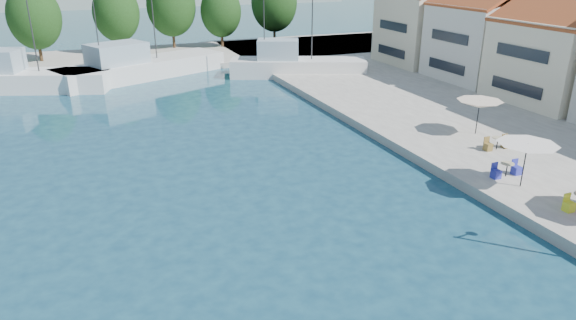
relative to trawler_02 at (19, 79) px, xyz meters
name	(u,v)px	position (x,y,z in m)	size (l,w,h in m)	color
quay_right	(565,116)	(39.55, -26.12, -0.77)	(32.00, 92.00, 0.60)	gray
quay_far	(117,60)	(9.55, 10.88, -0.77)	(90.00, 16.00, 0.60)	gray
building_04	(564,46)	(41.55, -23.12, 3.95)	(9.00, 8.80, 9.20)	#F7E9C5
building_05	(485,30)	(41.55, -14.12, 4.19)	(8.40, 8.80, 9.70)	silver
building_06	(427,18)	(41.55, -5.12, 4.43)	(9.00, 8.80, 10.20)	beige
trawler_02	(19,79)	(0.00, 0.00, 0.00)	(16.36, 9.10, 10.20)	white
trawler_03	(139,68)	(11.06, 1.34, 0.00)	(18.19, 11.62, 10.20)	silver
trawler_04	(295,66)	(26.31, -3.87, 0.00)	(14.31, 8.65, 10.20)	silver
tree_04	(34,17)	(1.47, 11.90, 4.43)	(5.73, 5.73, 8.48)	#3F2B19
tree_05	(116,13)	(10.42, 14.80, 4.31)	(5.59, 5.59, 8.28)	#3F2B19
tree_06	(171,6)	(17.29, 15.72, 4.86)	(6.23, 6.23, 9.23)	#3F2B19
tree_07	(221,12)	(23.41, 14.26, 4.04)	(5.27, 5.27, 7.81)	#3F2B19
tree_08	(274,2)	(31.19, 15.17, 4.91)	(6.30, 6.30, 9.32)	#3F2B19
umbrella_white	(527,148)	(25.85, -35.32, 1.61)	(3.03, 3.03, 2.33)	black
umbrella_cream	(479,104)	(29.56, -27.64, 1.58)	(2.99, 2.99, 2.30)	black
cafe_table_02	(506,171)	(26.11, -34.03, -0.18)	(1.82, 0.70, 0.76)	black
cafe_table_03	(497,145)	(28.71, -30.52, -0.18)	(1.82, 0.70, 0.76)	black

